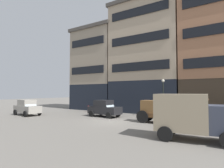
% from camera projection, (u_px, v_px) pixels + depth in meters
% --- Properties ---
extents(ground_plane, '(120.00, 120.00, 0.00)m').
position_uv_depth(ground_plane, '(111.00, 121.00, 16.78)').
color(ground_plane, slate).
extents(building_far_left, '(7.74, 6.99, 12.87)m').
position_uv_depth(building_far_left, '(100.00, 69.00, 29.84)').
color(building_far_left, black).
rests_on(building_far_left, ground_plane).
extents(building_center_left, '(9.65, 6.99, 15.18)m').
position_uv_depth(building_center_left, '(148.00, 57.00, 25.44)').
color(building_center_left, black).
rests_on(building_center_left, ground_plane).
extents(building_center_right, '(7.95, 6.99, 14.55)m').
position_uv_depth(building_center_right, '(217.00, 52.00, 20.91)').
color(building_center_right, '#33281E').
rests_on(building_center_right, ground_plane).
extents(cargo_wagon, '(2.91, 1.52, 1.98)m').
position_uv_depth(cargo_wagon, '(155.00, 110.00, 16.10)').
color(cargo_wagon, brown).
rests_on(cargo_wagon, ground_plane).
extents(draft_horse, '(2.34, 0.61, 2.30)m').
position_uv_depth(draft_horse, '(191.00, 110.00, 14.53)').
color(draft_horse, '#513823').
rests_on(draft_horse, ground_plane).
extents(delivery_truck_near, '(4.47, 2.43, 2.62)m').
position_uv_depth(delivery_truck_near, '(192.00, 115.00, 10.27)').
color(delivery_truck_near, '#333847').
rests_on(delivery_truck_near, ground_plane).
extents(sedan_dark, '(3.80, 2.06, 1.83)m').
position_uv_depth(sedan_dark, '(104.00, 108.00, 20.02)').
color(sedan_dark, black).
rests_on(sedan_dark, ground_plane).
extents(sedan_light, '(3.85, 2.17, 1.83)m').
position_uv_depth(sedan_light, '(27.00, 107.00, 21.29)').
color(sedan_light, gray).
rests_on(sedan_light, ground_plane).
extents(pedestrian_officer, '(0.51, 0.51, 1.79)m').
position_uv_depth(pedestrian_officer, '(206.00, 111.00, 16.94)').
color(pedestrian_officer, black).
rests_on(pedestrian_officer, ground_plane).
extents(streetlamp_curbside, '(0.32, 0.32, 4.12)m').
position_uv_depth(streetlamp_curbside, '(163.00, 93.00, 19.68)').
color(streetlamp_curbside, black).
rests_on(streetlamp_curbside, ground_plane).
extents(fire_hydrant_curbside, '(0.24, 0.24, 0.83)m').
position_uv_depth(fire_hydrant_curbside, '(88.00, 109.00, 25.23)').
color(fire_hydrant_curbside, maroon).
rests_on(fire_hydrant_curbside, ground_plane).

